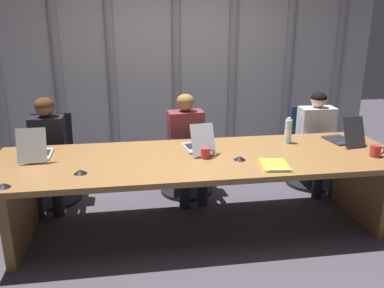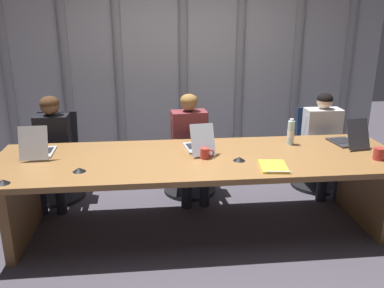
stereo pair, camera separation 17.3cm
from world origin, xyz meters
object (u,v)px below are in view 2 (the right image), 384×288
at_px(person_left_end, 52,144).
at_px(spiral_notepad, 274,167).
at_px(coffee_mug_near, 205,153).
at_px(conference_mic_middle, 239,159).
at_px(conference_mic_left_side, 3,182).
at_px(conference_mic_right_side, 79,170).
at_px(laptop_left_end, 38,149).
at_px(office_chair_center, 317,158).
at_px(coffee_mug_far, 379,154).
at_px(person_center, 324,138).
at_px(laptop_left_mid, 199,145).
at_px(office_chair_left_end, 57,167).
at_px(laptop_center, 348,140).
at_px(person_left_mid, 190,141).
at_px(office_chair_left_mid, 190,163).
at_px(water_bottle_primary, 291,133).

height_order(person_left_end, spiral_notepad, person_left_end).
height_order(coffee_mug_near, conference_mic_middle, coffee_mug_near).
relative_size(conference_mic_left_side, conference_mic_right_side, 1.00).
xyz_separation_m(laptop_left_end, office_chair_center, (3.01, 0.73, -0.46)).
height_order(person_left_end, coffee_mug_far, person_left_end).
distance_m(office_chair_center, person_center, 0.34).
distance_m(laptop_left_end, spiral_notepad, 2.14).
xyz_separation_m(laptop_left_mid, office_chair_left_end, (-1.51, 0.75, -0.45)).
relative_size(laptop_left_end, laptop_center, 0.93).
xyz_separation_m(office_chair_center, coffee_mug_near, (-1.49, -0.97, 0.45)).
bearing_deg(laptop_left_end, laptop_left_mid, -92.20).
bearing_deg(person_center, office_chair_left_end, -92.06).
bearing_deg(person_left_end, laptop_left_mid, 67.73).
bearing_deg(laptop_left_mid, conference_mic_left_side, 103.99).
bearing_deg(conference_mic_left_side, person_center, 21.32).
height_order(person_left_mid, coffee_mug_far, person_left_mid).
bearing_deg(office_chair_left_mid, conference_mic_left_side, -42.42).
xyz_separation_m(laptop_left_end, coffee_mug_far, (3.07, -0.43, -0.01)).
distance_m(laptop_center, conference_mic_left_side, 3.17).
xyz_separation_m(person_left_mid, conference_mic_right_side, (-1.03, -1.02, 0.10)).
bearing_deg(person_left_mid, person_left_end, -94.77).
xyz_separation_m(laptop_left_end, person_left_mid, (1.47, 0.58, -0.15)).
xyz_separation_m(office_chair_center, conference_mic_middle, (-1.19, -1.06, 0.42)).
xyz_separation_m(laptop_center, office_chair_left_mid, (-1.51, 0.73, -0.46)).
xyz_separation_m(laptop_left_end, coffee_mug_near, (1.52, -0.23, -0.01)).
distance_m(laptop_left_mid, coffee_mug_far, 1.63).
height_order(person_center, conference_mic_middle, person_center).
bearing_deg(office_chair_left_end, office_chair_center, 93.16).
xyz_separation_m(person_left_mid, conference_mic_left_side, (-1.58, -1.22, 0.10)).
distance_m(office_chair_left_mid, conference_mic_right_side, 1.62).
height_order(laptop_center, conference_mic_middle, laptop_center).
relative_size(laptop_left_mid, conference_mic_left_side, 4.29).
bearing_deg(water_bottle_primary, office_chair_center, 47.96).
relative_size(coffee_mug_near, conference_mic_right_side, 1.17).
bearing_deg(conference_mic_right_side, person_center, 21.68).
relative_size(person_left_mid, water_bottle_primary, 4.38).
relative_size(office_chair_center, conference_mic_right_side, 8.32).
bearing_deg(conference_mic_middle, office_chair_left_mid, 107.87).
xyz_separation_m(office_chair_left_end, water_bottle_primary, (2.45, -0.65, 0.52)).
relative_size(laptop_center, person_left_mid, 0.38).
height_order(laptop_left_end, spiral_notepad, laptop_left_end).
height_order(conference_mic_middle, spiral_notepad, conference_mic_middle).
bearing_deg(office_chair_left_end, laptop_center, 79.56).
height_order(laptop_left_end, water_bottle_primary, laptop_left_end).
relative_size(laptop_left_end, water_bottle_primary, 1.56).
bearing_deg(laptop_center, person_center, -9.17).
distance_m(office_chair_left_mid, spiral_notepad, 1.45).
distance_m(laptop_center, person_center, 0.60).
distance_m(office_chair_left_end, office_chair_left_mid, 1.50).
relative_size(coffee_mug_far, conference_mic_right_side, 1.31).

